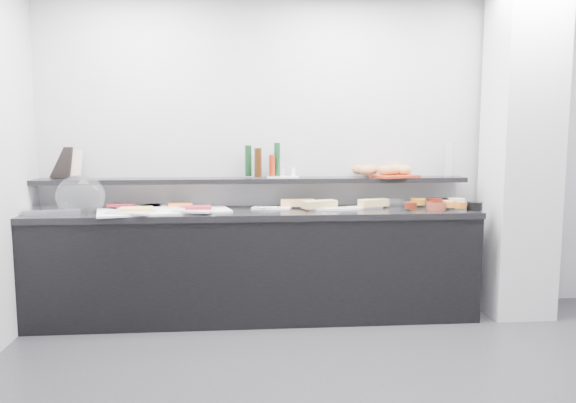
{
  "coord_description": "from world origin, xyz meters",
  "views": [
    {
      "loc": [
        -0.81,
        -2.83,
        1.53
      ],
      "look_at": [
        -0.45,
        1.45,
        1.0
      ],
      "focal_mm": 35.0,
      "sensor_mm": 36.0,
      "label": 1
    }
  ],
  "objects": [
    {
      "name": "sandwich_plate_left",
      "position": [
        -0.56,
        1.77,
        0.91
      ],
      "size": [
        0.34,
        0.21,
        0.01
      ],
      "primitive_type": "cube",
      "rotation": [
        0.0,
        0.0,
        -0.26
      ],
      "color": "white",
      "rests_on": "counter_top"
    },
    {
      "name": "linen_runner",
      "position": [
        -1.43,
        1.69,
        0.91
      ],
      "size": [
        1.1,
        0.7,
        0.01
      ],
      "primitive_type": "cube",
      "rotation": [
        0.0,
        0.0,
        0.23
      ],
      "color": "white",
      "rests_on": "counter_top"
    },
    {
      "name": "food_meat_a",
      "position": [
        -1.79,
        1.8,
        0.94
      ],
      "size": [
        0.22,
        0.18,
        0.02
      ],
      "primitive_type": "cube",
      "rotation": [
        0.0,
        0.0,
        -0.32
      ],
      "color": "maroon",
      "rests_on": "platter_meat_a"
    },
    {
      "name": "bowl_glass_cream",
      "position": [
        0.92,
        1.77,
        0.94
      ],
      "size": [
        0.16,
        0.16,
        0.07
      ],
      "primitive_type": "cylinder",
      "rotation": [
        0.0,
        0.0,
        0.01
      ],
      "color": "white",
      "rests_on": "counter_top"
    },
    {
      "name": "platter_salmon",
      "position": [
        -1.45,
        1.86,
        0.92
      ],
      "size": [
        0.4,
        0.34,
        0.01
      ],
      "primitive_type": "cube",
      "rotation": [
        0.0,
        0.0,
        -0.39
      ],
      "color": "white",
      "rests_on": "linen_runner"
    },
    {
      "name": "bread_roll_nw",
      "position": [
        0.2,
        1.94,
        1.21
      ],
      "size": [
        0.13,
        0.09,
        0.08
      ],
      "primitive_type": "ellipsoid",
      "rotation": [
        0.0,
        0.0,
        -0.14
      ],
      "color": "#AC7441",
      "rests_on": "bread_tray"
    },
    {
      "name": "sandwich_food_right",
      "position": [
        0.29,
        1.75,
        0.94
      ],
      "size": [
        0.27,
        0.18,
        0.06
      ],
      "primitive_type": "cube",
      "rotation": [
        0.0,
        0.0,
        0.36
      ],
      "color": "#D8B971",
      "rests_on": "sandwich_plate_right"
    },
    {
      "name": "fill_glass_fruit",
      "position": [
        0.69,
        1.79,
        0.95
      ],
      "size": [
        0.16,
        0.16,
        0.05
      ],
      "primitive_type": "cylinder",
      "rotation": [
        0.0,
        0.0,
        0.33
      ],
      "color": "#C67B1B",
      "rests_on": "bowl_glass_fruit"
    },
    {
      "name": "wall_shelf",
      "position": [
        -0.7,
        1.88,
        1.13
      ],
      "size": [
        3.6,
        0.25,
        0.04
      ],
      "primitive_type": "cube",
      "color": "black",
      "rests_on": "back_wall"
    },
    {
      "name": "bread_tray",
      "position": [
        0.5,
        1.85,
        1.16
      ],
      "size": [
        0.42,
        0.36,
        0.02
      ],
      "primitive_type": "cube",
      "rotation": [
        0.0,
        0.0,
        0.36
      ],
      "color": "#A12C11",
      "rests_on": "wall_shelf"
    },
    {
      "name": "platter_cheese",
      "position": [
        -1.65,
        1.52,
        0.92
      ],
      "size": [
        0.4,
        0.32,
        0.01
      ],
      "primitive_type": "cube",
      "rotation": [
        0.0,
        0.0,
        -0.32
      ],
      "color": "silver",
      "rests_on": "linen_runner"
    },
    {
      "name": "bottle_green_b",
      "position": [
        -0.5,
        1.92,
        1.3
      ],
      "size": [
        0.06,
        0.06,
        0.28
      ],
      "primitive_type": "cylinder",
      "rotation": [
        0.0,
        0.0,
        -0.11
      ],
      "color": "#103D1E",
      "rests_on": "condiment_tray"
    },
    {
      "name": "bowl_red_jam",
      "position": [
        0.77,
        1.58,
        0.94
      ],
      "size": [
        0.19,
        0.19,
        0.07
      ],
      "primitive_type": "cylinder",
      "rotation": [
        0.0,
        0.0,
        -0.35
      ],
      "color": "maroon",
      "rests_on": "counter_top"
    },
    {
      "name": "bowl_black_fruit",
      "position": [
        1.08,
        1.55,
        0.94
      ],
      "size": [
        0.13,
        0.13,
        0.07
      ],
      "primitive_type": "cylinder",
      "rotation": [
        0.0,
        0.0,
        -0.08
      ],
      "color": "black",
      "rests_on": "counter_top"
    },
    {
      "name": "framed_print",
      "position": [
        -2.31,
        1.99,
        1.28
      ],
      "size": [
        0.22,
        0.15,
        0.26
      ],
      "primitive_type": "cube",
      "rotation": [
        -0.21,
        0.0,
        -0.43
      ],
      "color": "black",
      "rests_on": "wall_shelf"
    },
    {
      "name": "back_wall",
      "position": [
        0.0,
        2.0,
        1.35
      ],
      "size": [
        5.0,
        0.02,
        2.7
      ],
      "primitive_type": "cube",
      "color": "#AEB1B6",
      "rests_on": "ground"
    },
    {
      "name": "bread_roll_s",
      "position": [
        0.4,
        1.84,
        1.21
      ],
      "size": [
        0.14,
        0.12,
        0.08
      ],
      "primitive_type": "ellipsoid",
      "rotation": [
        0.0,
        0.0,
        -0.42
      ],
      "color": "#C7844C",
      "rests_on": "bread_tray"
    },
    {
      "name": "shaker_salt",
      "position": [
        -0.47,
        1.85,
        1.2
      ],
      "size": [
        0.04,
        0.04,
        0.07
      ],
      "primitive_type": "cylinder",
      "rotation": [
        0.0,
        0.0,
        -0.28
      ],
      "color": "silver",
      "rests_on": "condiment_tray"
    },
    {
      "name": "tongs_left",
      "position": [
        -0.59,
        1.72,
        0.92
      ],
      "size": [
        0.16,
        0.05,
        0.01
      ],
      "primitive_type": "cylinder",
      "rotation": [
        0.0,
        1.57,
        0.28
      ],
      "color": "#B6B7BE",
      "rests_on": "sandwich_plate_left"
    },
    {
      "name": "cloche_base",
      "position": [
        -2.29,
        1.7,
        0.92
      ],
      "size": [
        0.46,
        0.35,
        0.04
      ],
      "primitive_type": "cube",
      "rotation": [
        0.0,
        0.0,
        0.19
      ],
      "color": "silver",
      "rests_on": "counter_top"
    },
    {
      "name": "food_cheese",
      "position": [
        -1.62,
        1.55,
        0.94
      ],
      "size": [
        0.26,
        0.19,
        0.02
      ],
      "primitive_type": "cube",
      "rotation": [
        0.0,
        0.0,
        0.13
      ],
      "color": "#FCD062",
      "rests_on": "platter_cheese"
    },
    {
      "name": "counter_top",
      "position": [
        -0.7,
        1.7,
        0.88
      ],
      "size": [
        3.62,
        0.62,
        0.05
      ],
      "primitive_type": "cube",
      "color": "black",
      "rests_on": "buffet_cabinet"
    },
    {
      "name": "bread_roll_se",
      "position": [
        0.59,
        1.86,
        1.21
      ],
      "size": [
        0.13,
        0.09,
        0.08
      ],
      "primitive_type": "ellipsoid",
      "rotation": [
        0.0,
        0.0,
        0.14
      ],
      "color": "tan",
      "rests_on": "bread_tray"
    },
    {
      "name": "food_meat_b",
      "position": [
        -1.15,
        1.6,
        0.94
      ],
      "size": [
        0.2,
        0.13,
        0.02
      ],
      "primitive_type": "cube",
      "rotation": [
        0.0,
        0.0,
        0.02
      ],
      "color": "maroon",
      "rests_on": "platter_meat_b"
    },
    {
      "name": "sandwich_plate_right",
      "position": [
        0.2,
        1.75,
        0.91
      ],
      "size": [
        0.35,
        0.24,
        0.01
      ],
      "primitive_type": "cube",
      "rotation": [
        0.0,
        0.0,
        0.35
      ],
      "color": "white",
      "rests_on": "counter_top"
    },
    {
      "name": "condiment_tray",
      "position": [
        -0.45,
        1.89,
        1.16
      ],
      "size": [
        0.28,
        0.19,
        0.01
      ],
      "primitive_type": "cube",
      "rotation": [
        0.0,
        0.0,
        -0.11
      ],
      "color": "white",
      "rests_on": "wall_shelf"
    },
    {
      "name": "bowl_glass_salmon",
      "position": [
        0.76,
        1.57,
        0.94
      ],
      "size": [
        0.2,
        0.2,
        0.07
      ],
      "primitive_type": "cylinder",
      "rotation": [
        0.0,
        0.0,
        0.27
      ],
      "color": "white",
      "rests_on": "counter_top"
    },
    {
      "name": "fill_glass_salmon",
      "position": [
        0.9,
        1.61,
        0.95
      ],
      "size": [
        0.16,
        0.16,
        0.05
      ],
      "primitive_type": "cylinder",
      "rotation": [
        0.0,
        0.0,
        0.34
      ],
      "color": "orange",
      "rests_on": "bowl_glass_salmon"
    },
    {
      "name": "cloche_dome",
      "position": [
        -2.09,
        1.73,
        1.03
      ],
      "size": [
        0.42,
        0.32,
        0.34
      ],
      "primitive_type": "ellipsoid",
      "rotation": [
        0.0,
        0.0,
        0.18
      ],
      "color": "white",
      "rests_on": "cloche_base"
    },
    {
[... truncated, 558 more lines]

